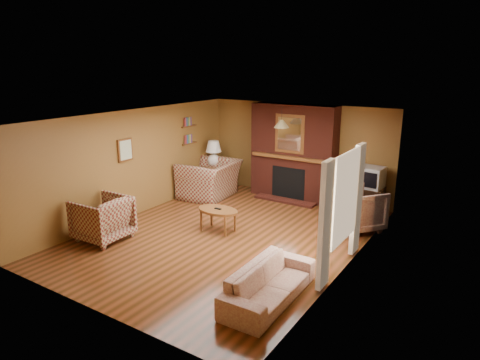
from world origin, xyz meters
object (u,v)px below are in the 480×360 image
Objects in this scene: fireplace at (293,153)px; tv_stand at (369,201)px; plaid_armchair at (102,218)px; side_table at (214,178)px; coffee_table at (218,212)px; crt_tv at (371,177)px; floral_armchair at (356,209)px; table_lamp at (214,152)px; floral_sofa at (269,283)px; plaid_loveseat at (210,179)px.

tv_stand is at bearing -5.15° from fireplace.
side_table is at bearing -179.37° from plaid_armchair.
coffee_table is 3.57m from tv_stand.
coffee_table is at bearing -130.83° from crt_tv.
floral_armchair is 1.10× the size of coffee_table.
tv_stand is 1.17× the size of crt_tv.
table_lamp is 4.23m from tv_stand.
floral_sofa is 3.28× the size of crt_tv.
plaid_loveseat is 2.07× the size of table_lamp.
fireplace is at bearing 14.29° from side_table.
floral_armchair is at bearing -89.15° from crt_tv.
fireplace is at bearing 114.14° from plaid_loveseat.
plaid_armchair is 5.86m from crt_tv.
crt_tv is (-0.02, 1.06, 0.43)m from floral_armchair.
plaid_armchair is (-1.95, -4.45, -0.75)m from fireplace.
plaid_loveseat is 2.15× the size of side_table.
plaid_armchair reaches higher than tv_stand.
table_lamp is (-0.15, 3.92, 0.63)m from plaid_armchair.
floral_armchair is at bearing 81.53° from plaid_loveseat.
plaid_loveseat is at bearing -64.95° from table_lamp.
tv_stand reaches higher than coffee_table.
plaid_loveseat is 3.39m from plaid_armchair.
floral_sofa is 2.81× the size of tv_stand.
side_table is at bearing -165.71° from fireplace.
floral_armchair is 4.27m from table_lamp.
floral_armchair is 1.48× the size of side_table.
floral_armchair is 1.79× the size of crt_tv.
floral_sofa is at bearing 125.65° from floral_armchair.
floral_armchair is at bearing -3.61° from floral_sofa.
plaid_loveseat is 2.40m from coffee_table.
fireplace reaches higher than floral_sofa.
plaid_loveseat is at bearing 130.76° from coffee_table.
coffee_table is 2.98m from side_table.
fireplace is at bearing 174.70° from crt_tv.
plaid_armchair is 1.42× the size of side_table.
side_table is (-4.00, 4.11, 0.07)m from floral_sofa.
fireplace is 2.52m from floral_armchair.
plaid_loveseat is 5.18m from floral_sofa.
tv_stand is at bearing -50.72° from floral_armchair.
crt_tv is at bearing -92.43° from tv_stand.
tv_stand is at bearing 4.82° from table_lamp.
crt_tv reaches higher than plaid_armchair.
floral_armchair is at bearing 34.99° from coffee_table.
plaid_loveseat is 0.61m from side_table.
fireplace is at bearing 154.79° from plaid_armchair.
table_lamp is 1.26× the size of crt_tv.
coffee_table is at bearing -52.32° from table_lamp.
plaid_loveseat reaches higher than plaid_armchair.
fireplace reaches higher than coffee_table.
coffee_table is at bearing 131.61° from plaid_armchair.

